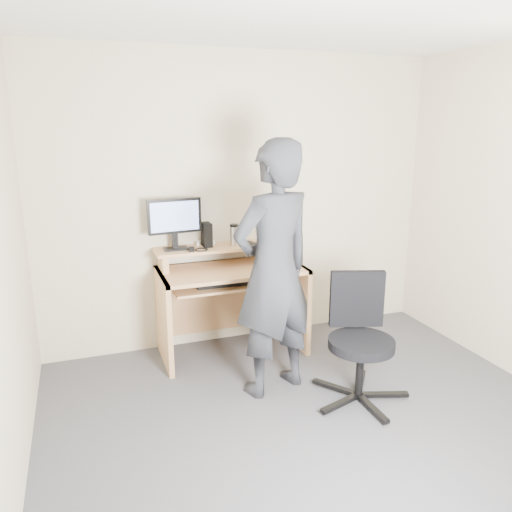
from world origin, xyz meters
TOP-DOWN VIEW (x-y plane):
  - ground at (0.00, 0.00)m, footprint 3.50×3.50m
  - back_wall at (0.00, 1.75)m, footprint 3.50×0.02m
  - desk at (-0.20, 1.53)m, footprint 1.20×0.60m
  - monitor at (-0.63, 1.60)m, footprint 0.44×0.12m
  - external_drive at (-0.36, 1.63)m, footprint 0.07×0.13m
  - travel_mug at (-0.13, 1.59)m, footprint 0.09×0.09m
  - smartphone at (0.02, 1.60)m, footprint 0.10×0.14m
  - charger at (-0.52, 1.50)m, footprint 0.05×0.05m
  - headphones at (-0.36, 1.68)m, footprint 0.19×0.19m
  - keyboard at (-0.29, 1.36)m, footprint 0.46×0.19m
  - mouse at (0.09, 1.35)m, footprint 0.10×0.06m
  - office_chair at (0.44, 0.47)m, footprint 0.70×0.66m
  - person at (-0.10, 0.77)m, footprint 0.77×0.62m

SIDE VIEW (x-z plane):
  - ground at x=0.00m, z-range 0.00..0.00m
  - office_chair at x=0.44m, z-range 0.04..0.92m
  - desk at x=-0.20m, z-range 0.09..1.00m
  - keyboard at x=-0.29m, z-range 0.65..0.68m
  - mouse at x=0.09m, z-range 0.75..0.79m
  - person at x=-0.10m, z-range 0.00..1.83m
  - smartphone at x=0.02m, z-range 0.91..0.92m
  - headphones at x=-0.36m, z-range 0.89..0.95m
  - charger at x=-0.52m, z-range 0.91..0.94m
  - travel_mug at x=-0.13m, z-range 0.91..1.07m
  - external_drive at x=-0.36m, z-range 0.91..1.11m
  - monitor at x=-0.63m, z-range 0.95..1.37m
  - back_wall at x=0.00m, z-range 0.00..2.50m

